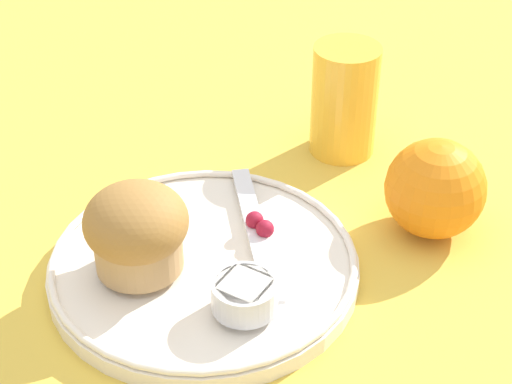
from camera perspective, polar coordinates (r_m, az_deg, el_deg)
The scene contains 8 objects.
ground_plane at distance 0.70m, azimuth -1.66°, elevation -4.73°, with size 3.00×3.00×0.00m, color gold.
plate at distance 0.68m, azimuth -3.71°, elevation -4.72°, with size 0.25×0.25×0.02m.
muffin at distance 0.65m, azimuth -7.96°, elevation -2.51°, with size 0.08×0.08×0.07m.
cream_ramekin at distance 0.62m, azimuth -0.76°, elevation -6.79°, with size 0.05×0.05×0.02m.
berry_pair at distance 0.69m, azimuth 0.25°, elevation -2.18°, with size 0.03×0.01×0.01m.
butter_knife at distance 0.69m, azimuth 0.13°, elevation -2.70°, with size 0.16×0.09×0.00m.
orange_fruit at distance 0.72m, azimuth 11.86°, elevation 0.22°, with size 0.08×0.08×0.08m.
juice_glass at distance 0.81m, azimuth 5.92°, elevation 6.11°, with size 0.06×0.06×0.11m.
Camera 1 is at (0.44, -0.29, 0.45)m, focal length 60.00 mm.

